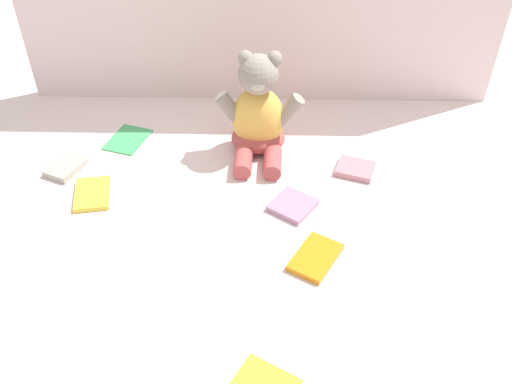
{
  "coord_description": "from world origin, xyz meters",
  "views": [
    {
      "loc": [
        0.02,
        -1.1,
        0.95
      ],
      "look_at": [
        0.0,
        -0.1,
        0.1
      ],
      "focal_mm": 39.77,
      "sensor_mm": 36.0,
      "label": 1
    }
  ],
  "objects_px": {
    "teddy_bear": "(259,116)",
    "book_case_0": "(355,169)",
    "book_case_6": "(128,139)",
    "book_case_3": "(293,205)",
    "book_case_4": "(66,167)",
    "book_case_2": "(92,194)",
    "book_case_5": "(315,257)"
  },
  "relations": [
    {
      "from": "teddy_bear",
      "to": "book_case_6",
      "type": "relative_size",
      "value": 2.2
    },
    {
      "from": "book_case_0",
      "to": "book_case_2",
      "type": "relative_size",
      "value": 0.78
    },
    {
      "from": "teddy_bear",
      "to": "book_case_0",
      "type": "xyz_separation_m",
      "value": [
        0.26,
        -0.1,
        -0.1
      ]
    },
    {
      "from": "book_case_0",
      "to": "book_case_6",
      "type": "xyz_separation_m",
      "value": [
        -0.64,
        0.13,
        -0.0
      ]
    },
    {
      "from": "teddy_bear",
      "to": "book_case_6",
      "type": "bearing_deg",
      "value": 176.52
    },
    {
      "from": "teddy_bear",
      "to": "book_case_3",
      "type": "xyz_separation_m",
      "value": [
        0.09,
        -0.25,
        -0.1
      ]
    },
    {
      "from": "book_case_2",
      "to": "teddy_bear",
      "type": "bearing_deg",
      "value": 16.44
    },
    {
      "from": "book_case_3",
      "to": "book_case_6",
      "type": "bearing_deg",
      "value": -176.54
    },
    {
      "from": "book_case_2",
      "to": "book_case_3",
      "type": "bearing_deg",
      "value": -14.12
    },
    {
      "from": "book_case_6",
      "to": "book_case_2",
      "type": "bearing_deg",
      "value": 98.15
    },
    {
      "from": "book_case_0",
      "to": "book_case_3",
      "type": "xyz_separation_m",
      "value": [
        -0.17,
        -0.15,
        -0.0
      ]
    },
    {
      "from": "book_case_0",
      "to": "book_case_4",
      "type": "bearing_deg",
      "value": 109.39
    },
    {
      "from": "book_case_3",
      "to": "book_case_4",
      "type": "distance_m",
      "value": 0.63
    },
    {
      "from": "book_case_3",
      "to": "book_case_2",
      "type": "bearing_deg",
      "value": -149.31
    },
    {
      "from": "book_case_3",
      "to": "book_case_4",
      "type": "relative_size",
      "value": 0.96
    },
    {
      "from": "teddy_bear",
      "to": "book_case_5",
      "type": "relative_size",
      "value": 2.27
    },
    {
      "from": "book_case_3",
      "to": "teddy_bear",
      "type": "bearing_deg",
      "value": 143.93
    },
    {
      "from": "teddy_bear",
      "to": "book_case_5",
      "type": "xyz_separation_m",
      "value": [
        0.14,
        -0.42,
        -0.1
      ]
    },
    {
      "from": "book_case_0",
      "to": "book_case_2",
      "type": "distance_m",
      "value": 0.7
    },
    {
      "from": "book_case_2",
      "to": "book_case_6",
      "type": "xyz_separation_m",
      "value": [
        0.04,
        0.25,
        -0.0
      ]
    },
    {
      "from": "book_case_0",
      "to": "book_case_2",
      "type": "height_order",
      "value": "book_case_0"
    },
    {
      "from": "book_case_6",
      "to": "book_case_4",
      "type": "bearing_deg",
      "value": 63.5
    },
    {
      "from": "book_case_2",
      "to": "book_case_6",
      "type": "bearing_deg",
      "value": 70.12
    },
    {
      "from": "teddy_bear",
      "to": "book_case_0",
      "type": "bearing_deg",
      "value": -18.96
    },
    {
      "from": "book_case_0",
      "to": "book_case_5",
      "type": "distance_m",
      "value": 0.35
    },
    {
      "from": "book_case_0",
      "to": "book_case_5",
      "type": "xyz_separation_m",
      "value": [
        -0.13,
        -0.33,
        -0.0
      ]
    },
    {
      "from": "book_case_2",
      "to": "book_case_0",
      "type": "bearing_deg",
      "value": -0.72
    },
    {
      "from": "teddy_bear",
      "to": "book_case_0",
      "type": "distance_m",
      "value": 0.3
    },
    {
      "from": "teddy_bear",
      "to": "book_case_5",
      "type": "bearing_deg",
      "value": -70.79
    },
    {
      "from": "book_case_0",
      "to": "book_case_4",
      "type": "height_order",
      "value": "book_case_4"
    },
    {
      "from": "book_case_0",
      "to": "book_case_6",
      "type": "distance_m",
      "value": 0.66
    },
    {
      "from": "teddy_bear",
      "to": "book_case_2",
      "type": "relative_size",
      "value": 2.36
    }
  ]
}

